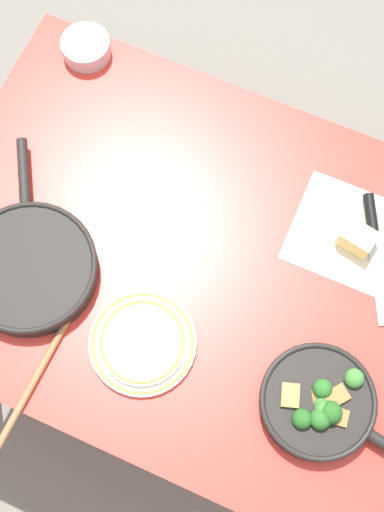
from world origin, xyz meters
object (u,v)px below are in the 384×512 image
object	(u,v)px
skillet_eggs	(29,267)
wooden_spoon	(54,344)
skillet_broccoli	(320,404)
dinner_plate_stack	(142,342)
prep_bowl_steel	(86,48)
grater_knife	(374,239)
cheese_block	(357,239)

from	to	relation	value
skillet_eggs	wooden_spoon	bearing A→B (deg)	-166.93
skillet_broccoli	skillet_eggs	world-z (taller)	skillet_broccoli
skillet_eggs	wooden_spoon	world-z (taller)	skillet_eggs
dinner_plate_stack	prep_bowl_steel	distance (m)	0.72
wooden_spoon	grater_knife	world-z (taller)	grater_knife
skillet_eggs	dinner_plate_stack	xyz separation A→B (m)	(0.28, -0.05, -0.01)
wooden_spoon	prep_bowl_steel	size ratio (longest dim) A/B	3.24
skillet_broccoli	wooden_spoon	world-z (taller)	skillet_broccoli
skillet_eggs	dinner_plate_stack	distance (m)	0.29
cheese_block	dinner_plate_stack	size ratio (longest dim) A/B	0.36
skillet_eggs	wooden_spoon	distance (m)	0.17
grater_knife	dinner_plate_stack	world-z (taller)	dinner_plate_stack
cheese_block	prep_bowl_steel	world-z (taller)	cheese_block
wooden_spoon	dinner_plate_stack	size ratio (longest dim) A/B	1.68
skillet_broccoli	prep_bowl_steel	bearing A→B (deg)	154.03
skillet_eggs	prep_bowl_steel	world-z (taller)	skillet_eggs
grater_knife	cheese_block	xyz separation A→B (m)	(-0.04, -0.02, 0.02)
skillet_eggs	dinner_plate_stack	bearing A→B (deg)	-130.63
wooden_spoon	prep_bowl_steel	xyz separation A→B (m)	(-0.25, 0.66, 0.01)
skillet_broccoli	grater_knife	xyz separation A→B (m)	(-0.01, 0.38, -0.02)
prep_bowl_steel	grater_knife	bearing A→B (deg)	-12.74
dinner_plate_stack	prep_bowl_steel	size ratio (longest dim) A/B	1.93
skillet_broccoli	wooden_spoon	size ratio (longest dim) A/B	1.04
skillet_broccoli	skillet_eggs	bearing A→B (deg)	-172.77
skillet_eggs	cheese_block	world-z (taller)	cheese_block
skillet_eggs	grater_knife	size ratio (longest dim) A/B	1.50
cheese_block	skillet_eggs	bearing A→B (deg)	-151.08
grater_knife	dinner_plate_stack	bearing A→B (deg)	-68.21
wooden_spoon	dinner_plate_stack	bearing A→B (deg)	-63.72
prep_bowl_steel	skillet_eggs	bearing A→B (deg)	-75.88
prep_bowl_steel	dinner_plate_stack	bearing A→B (deg)	-54.32
dinner_plate_stack	prep_bowl_steel	bearing A→B (deg)	125.68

